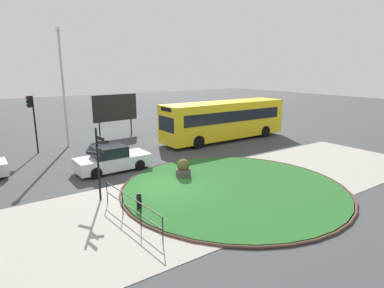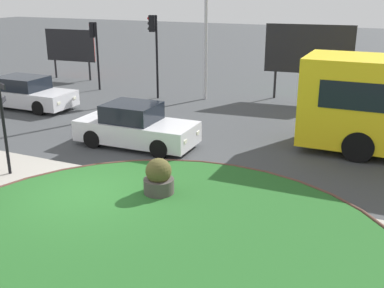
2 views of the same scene
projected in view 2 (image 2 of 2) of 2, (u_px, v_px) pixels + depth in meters
The scene contains 13 objects.
ground at pixel (89, 194), 12.60m from camera, with size 120.00×120.00×0.00m, color #3D3F42.
sidewalk_paving at pixel (32, 230), 10.72m from camera, with size 32.00×7.65×0.02m, color #9E998E.
grass_island at pixel (145, 256), 9.64m from camera, with size 10.87×10.87×0.10m, color #235B23.
grass_kerb_ring at pixel (145, 255), 9.63m from camera, with size 11.18×11.18×0.11m, color brown.
signpost_directional at pixel (1, 111), 13.30m from camera, with size 0.83×1.19×3.36m.
car_near_lane at pixel (26, 93), 21.47m from camera, with size 4.59×1.89×1.43m.
car_trailing at pixel (136, 127), 16.28m from camera, with size 4.23×1.87×1.50m.
traffic_light_near at pixel (95, 41), 24.66m from camera, with size 0.49×0.27×3.57m.
traffic_light_far at pixel (154, 38), 22.62m from camera, with size 0.49×0.30×4.04m.
lamppost_tall at pixel (206, 2), 21.86m from camera, with size 0.32×0.32×8.67m.
billboard_left at pixel (70, 46), 27.77m from camera, with size 3.31×0.37×2.95m.
billboard_right at pixel (309, 50), 22.33m from camera, with size 4.16×0.53×3.65m.
planter_near_signpost at pixel (159, 179), 12.35m from camera, with size 0.81×0.81×1.06m.
Camera 2 is at (7.28, -9.35, 5.31)m, focal length 43.70 mm.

